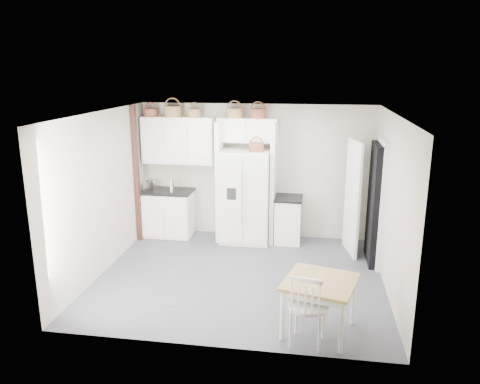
# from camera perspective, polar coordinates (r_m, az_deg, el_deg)

# --- Properties ---
(floor) EXTENTS (4.50, 4.50, 0.00)m
(floor) POSITION_cam_1_polar(r_m,az_deg,el_deg) (7.66, 0.04, -10.23)
(floor) COLOR #40414E
(floor) RESTS_ON ground
(ceiling) EXTENTS (4.50, 4.50, 0.00)m
(ceiling) POSITION_cam_1_polar(r_m,az_deg,el_deg) (6.96, 0.05, 9.53)
(ceiling) COLOR white
(ceiling) RESTS_ON wall_back
(wall_back) EXTENTS (4.50, 0.00, 4.50)m
(wall_back) POSITION_cam_1_polar(r_m,az_deg,el_deg) (9.13, 2.00, 2.54)
(wall_back) COLOR #BCB19B
(wall_back) RESTS_ON floor
(wall_left) EXTENTS (0.00, 4.00, 4.00)m
(wall_left) POSITION_cam_1_polar(r_m,az_deg,el_deg) (7.86, -16.38, -0.09)
(wall_left) COLOR #BCB19B
(wall_left) RESTS_ON floor
(wall_right) EXTENTS (0.00, 4.00, 4.00)m
(wall_right) POSITION_cam_1_polar(r_m,az_deg,el_deg) (7.22, 17.99, -1.53)
(wall_right) COLOR #BCB19B
(wall_right) RESTS_ON floor
(refrigerator) EXTENTS (0.92, 0.74, 1.78)m
(refrigerator) POSITION_cam_1_polar(r_m,az_deg,el_deg) (8.90, 0.73, -0.52)
(refrigerator) COLOR white
(refrigerator) RESTS_ON floor
(base_cab_left) EXTENTS (0.96, 0.60, 0.89)m
(base_cab_left) POSITION_cam_1_polar(r_m,az_deg,el_deg) (9.42, -8.75, -2.62)
(base_cab_left) COLOR white
(base_cab_left) RESTS_ON floor
(base_cab_right) EXTENTS (0.48, 0.58, 0.85)m
(base_cab_right) POSITION_cam_1_polar(r_m,az_deg,el_deg) (9.01, 5.86, -3.47)
(base_cab_right) COLOR white
(base_cab_right) RESTS_ON floor
(dining_table) EXTENTS (1.03, 1.03, 0.70)m
(dining_table) POSITION_cam_1_polar(r_m,az_deg,el_deg) (6.13, 9.60, -13.55)
(dining_table) COLOR olive
(dining_table) RESTS_ON floor
(windsor_chair) EXTENTS (0.56, 0.52, 1.00)m
(windsor_chair) POSITION_cam_1_polar(r_m,az_deg,el_deg) (5.79, 8.30, -13.62)
(windsor_chair) COLOR white
(windsor_chair) RESTS_ON floor
(counter_left) EXTENTS (1.00, 0.64, 0.04)m
(counter_left) POSITION_cam_1_polar(r_m,az_deg,el_deg) (9.30, -8.86, 0.10)
(counter_left) COLOR black
(counter_left) RESTS_ON base_cab_left
(counter_right) EXTENTS (0.52, 0.62, 0.04)m
(counter_right) POSITION_cam_1_polar(r_m,az_deg,el_deg) (8.89, 5.94, -0.75)
(counter_right) COLOR black
(counter_right) RESTS_ON base_cab_right
(toaster) EXTENTS (0.27, 0.19, 0.17)m
(toaster) POSITION_cam_1_polar(r_m,az_deg,el_deg) (9.37, -10.91, 0.80)
(toaster) COLOR silver
(toaster) RESTS_ON counter_left
(cookbook_red) EXTENTS (0.04, 0.16, 0.23)m
(cookbook_red) POSITION_cam_1_polar(r_m,az_deg,el_deg) (9.15, -8.30, 0.77)
(cookbook_red) COLOR maroon
(cookbook_red) RESTS_ON counter_left
(cookbook_cream) EXTENTS (0.05, 0.17, 0.25)m
(cookbook_cream) POSITION_cam_1_polar(r_m,az_deg,el_deg) (9.15, -8.31, 0.81)
(cookbook_cream) COLOR beige
(cookbook_cream) RESTS_ON counter_left
(basket_upper_a) EXTENTS (0.26, 0.26, 0.15)m
(basket_upper_a) POSITION_cam_1_polar(r_m,az_deg,el_deg) (9.26, -10.84, 9.51)
(basket_upper_a) COLOR maroon
(basket_upper_a) RESTS_ON upper_cabinet
(basket_upper_b) EXTENTS (0.34, 0.34, 0.20)m
(basket_upper_b) POSITION_cam_1_polar(r_m,az_deg,el_deg) (9.12, -8.21, 9.70)
(basket_upper_b) COLOR #985C3D
(basket_upper_b) RESTS_ON upper_cabinet
(basket_upper_c) EXTENTS (0.27, 0.27, 0.15)m
(basket_upper_c) POSITION_cam_1_polar(r_m,az_deg,el_deg) (9.00, -5.58, 9.57)
(basket_upper_c) COLOR #985C3D
(basket_upper_c) RESTS_ON upper_cabinet
(basket_bridge_a) EXTENTS (0.31, 0.31, 0.18)m
(basket_bridge_a) POSITION_cam_1_polar(r_m,az_deg,el_deg) (8.84, -0.66, 9.61)
(basket_bridge_a) COLOR #985C3D
(basket_bridge_a) RESTS_ON bridge_cabinet
(basket_bridge_b) EXTENTS (0.30, 0.30, 0.17)m
(basket_bridge_b) POSITION_cam_1_polar(r_m,az_deg,el_deg) (8.78, 2.19, 9.55)
(basket_bridge_b) COLOR maroon
(basket_bridge_b) RESTS_ON bridge_cabinet
(basket_fridge_b) EXTENTS (0.27, 0.27, 0.15)m
(basket_fridge_b) POSITION_cam_1_polar(r_m,az_deg,el_deg) (8.57, 1.98, 5.46)
(basket_fridge_b) COLOR maroon
(basket_fridge_b) RESTS_ON refrigerator
(upper_cabinet) EXTENTS (1.40, 0.34, 0.90)m
(upper_cabinet) POSITION_cam_1_polar(r_m,az_deg,el_deg) (9.15, -7.51, 6.28)
(upper_cabinet) COLOR white
(upper_cabinet) RESTS_ON wall_back
(bridge_cabinet) EXTENTS (1.12, 0.34, 0.45)m
(bridge_cabinet) POSITION_cam_1_polar(r_m,az_deg,el_deg) (8.84, 0.94, 7.57)
(bridge_cabinet) COLOR white
(bridge_cabinet) RESTS_ON wall_back
(fridge_panel_left) EXTENTS (0.08, 0.60, 2.30)m
(fridge_panel_left) POSITION_cam_1_polar(r_m,az_deg,el_deg) (8.97, -2.43, 1.34)
(fridge_panel_left) COLOR white
(fridge_panel_left) RESTS_ON floor
(fridge_panel_right) EXTENTS (0.08, 0.60, 2.30)m
(fridge_panel_right) POSITION_cam_1_polar(r_m,az_deg,el_deg) (8.83, 4.07, 1.09)
(fridge_panel_right) COLOR white
(fridge_panel_right) RESTS_ON floor
(trim_post) EXTENTS (0.09, 0.09, 2.60)m
(trim_post) POSITION_cam_1_polar(r_m,az_deg,el_deg) (9.04, -12.50, 2.07)
(trim_post) COLOR black
(trim_post) RESTS_ON floor
(doorway_void) EXTENTS (0.18, 0.85, 2.05)m
(doorway_void) POSITION_cam_1_polar(r_m,az_deg,el_deg) (8.23, 16.20, -1.40)
(doorway_void) COLOR black
(doorway_void) RESTS_ON floor
(door_slab) EXTENTS (0.21, 0.79, 2.05)m
(door_slab) POSITION_cam_1_polar(r_m,az_deg,el_deg) (8.51, 13.54, -0.69)
(door_slab) COLOR white
(door_slab) RESTS_ON floor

